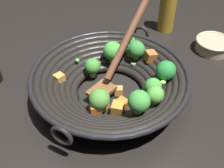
% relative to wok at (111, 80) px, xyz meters
% --- Properties ---
extents(ground_plane, '(4.00, 4.00, 0.00)m').
position_rel_wok_xyz_m(ground_plane, '(0.00, -0.00, -0.06)').
color(ground_plane, black).
extents(wok, '(0.42, 0.42, 0.26)m').
position_rel_wok_xyz_m(wok, '(0.00, 0.00, 0.00)').
color(wok, black).
rests_on(wok, ground).
extents(cooking_oil_bottle, '(0.06, 0.06, 0.22)m').
position_rel_wok_xyz_m(cooking_oil_bottle, '(-0.30, 0.28, 0.04)').
color(cooking_oil_bottle, '#AD7F23').
rests_on(cooking_oil_bottle, ground).
extents(prep_bowl, '(0.12, 0.12, 0.04)m').
position_rel_wok_xyz_m(prep_bowl, '(-0.14, 0.39, -0.03)').
color(prep_bowl, tan).
rests_on(prep_bowl, ground).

